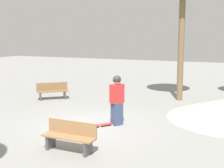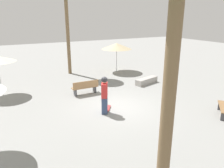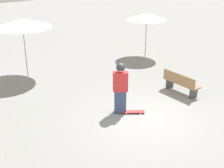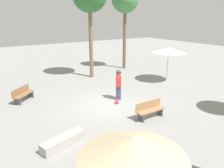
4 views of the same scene
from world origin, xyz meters
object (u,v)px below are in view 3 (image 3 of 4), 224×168
Objects in this scene: bench_near at (181,83)px; shade_umbrella_cream at (147,16)px; skateboard at (133,112)px; skater_main at (120,87)px; shade_umbrella_white at (22,23)px.

bench_near is 5.30m from shade_umbrella_cream.
skateboard is 0.33× the size of shade_umbrella_cream.
bench_near is at bearing 38.96° from skateboard.
shade_umbrella_white is (-5.40, -1.12, 1.44)m from skater_main.
skateboard is at bearing 14.21° from shade_umbrella_white.
skateboard is (0.33, 0.33, -0.94)m from skater_main.
bench_near is 0.68× the size of shade_umbrella_cream.
shade_umbrella_cream is at bearing 153.59° from bench_near.
shade_umbrella_white reaches higher than shade_umbrella_cream.
bench_near is (0.16, 2.98, -0.57)m from skater_main.
bench_near is at bearing 26.67° from skater_main.
shade_umbrella_cream is at bearing 69.21° from skater_main.
shade_umbrella_white reaches higher than bench_near.
shade_umbrella_cream is (-4.31, 5.22, 1.19)m from skater_main.
skater_main reaches higher than skateboard.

